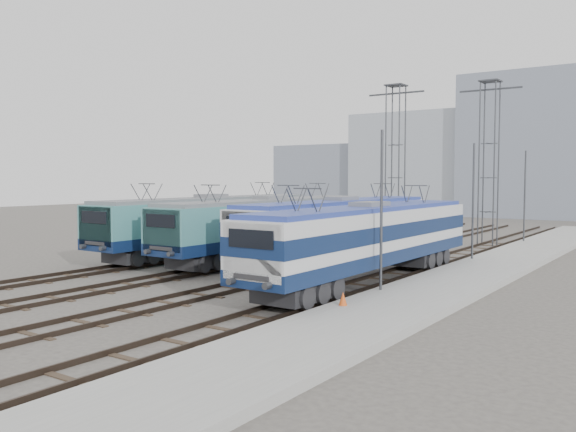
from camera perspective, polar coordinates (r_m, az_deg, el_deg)
The scene contains 15 objects.
ground at distance 29.37m, azimuth -8.49°, elevation -6.26°, with size 160.00×160.00×0.00m, color #514C47.
platform at distance 31.02m, azimuth 16.23°, elevation -5.56°, with size 4.00×70.00×0.30m, color #9E9E99.
locomotive_far_left at distance 39.74m, azimuth -7.40°, elevation -0.36°, with size 2.90×18.33×3.45m.
locomotive_center_left at distance 37.17m, azimuth -1.87°, elevation -0.64°, with size 2.87×18.15×3.42m.
locomotive_center_right at distance 35.47m, azimuth 4.86°, elevation -0.76°, with size 2.87×18.18×3.42m.
locomotive_far_right at distance 28.76m, azimuth 7.47°, elevation -1.83°, with size 2.85×18.04×3.39m.
catenary_tower_west at distance 47.45m, azimuth 10.01°, elevation 5.53°, with size 4.50×1.20×12.00m.
catenary_tower_east at distance 47.04m, azimuth 18.29°, elevation 5.42°, with size 4.50×1.20×12.00m.
mast_front at distance 25.71m, azimuth 8.73°, elevation 0.19°, with size 0.12×0.12×7.00m, color #3F4247.
mast_mid at distance 36.86m, azimuth 16.92°, elevation 1.10°, with size 0.12×0.12×7.00m, color #3F4247.
mast_rear at distance 48.42m, azimuth 21.27°, elevation 1.58°, with size 0.12×0.12×7.00m, color #3F4247.
safety_cone at distance 22.78m, azimuth 5.16°, elevation -7.70°, with size 0.32×0.32×0.51m, color #E1551B.
building_west at distance 89.73m, azimuth 12.57°, elevation 4.80°, with size 18.00×12.00×14.00m, color #A1AAB5.
building_center at distance 84.67m, azimuth 24.01°, elevation 6.00°, with size 22.00×14.00×18.00m, color gray.
building_far_west at distance 96.88m, azimuth 3.74°, elevation 3.60°, with size 14.00×10.00×10.00m, color gray.
Camera 1 is at (19.83, -21.08, 5.02)m, focal length 38.00 mm.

